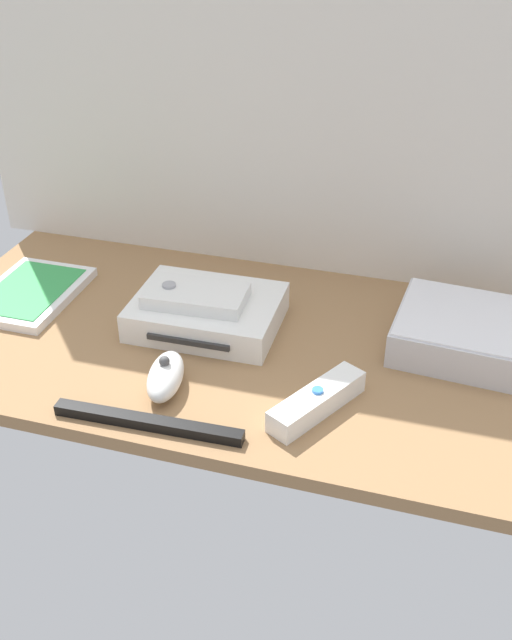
% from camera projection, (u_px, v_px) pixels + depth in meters
% --- Properties ---
extents(ground_plane, '(1.00, 0.48, 0.02)m').
position_uv_depth(ground_plane, '(256.00, 349.00, 1.04)').
color(ground_plane, '#936D47').
rests_on(ground_plane, ground).
extents(back_wall, '(1.10, 0.01, 0.64)m').
position_uv_depth(back_wall, '(304.00, 72.00, 1.06)').
color(back_wall, silver).
rests_on(back_wall, ground).
extents(game_console, '(0.21, 0.17, 0.04)m').
position_uv_depth(game_console, '(207.00, 312.00, 1.06)').
color(game_console, white).
rests_on(game_console, ground_plane).
extents(mini_computer, '(0.18, 0.18, 0.05)m').
position_uv_depth(mini_computer, '(459.00, 331.00, 1.01)').
color(mini_computer, silver).
rests_on(mini_computer, ground_plane).
extents(game_case, '(0.14, 0.19, 0.02)m').
position_uv_depth(game_case, '(30.00, 293.00, 1.14)').
color(game_case, white).
rests_on(game_case, ground_plane).
extents(remote_wand, '(0.10, 0.15, 0.03)m').
position_uv_depth(remote_wand, '(317.00, 401.00, 0.90)').
color(remote_wand, white).
rests_on(remote_wand, ground_plane).
extents(remote_nunchuk, '(0.06, 0.11, 0.05)m').
position_uv_depth(remote_nunchuk, '(166.00, 376.00, 0.93)').
color(remote_nunchuk, white).
rests_on(remote_nunchuk, ground_plane).
extents(remote_classic_pad, '(0.15, 0.09, 0.02)m').
position_uv_depth(remote_classic_pad, '(196.00, 296.00, 1.04)').
color(remote_classic_pad, white).
rests_on(remote_classic_pad, game_console).
extents(sensor_bar, '(0.24, 0.03, 0.01)m').
position_uv_depth(sensor_bar, '(148.00, 422.00, 0.88)').
color(sensor_bar, black).
rests_on(sensor_bar, ground_plane).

